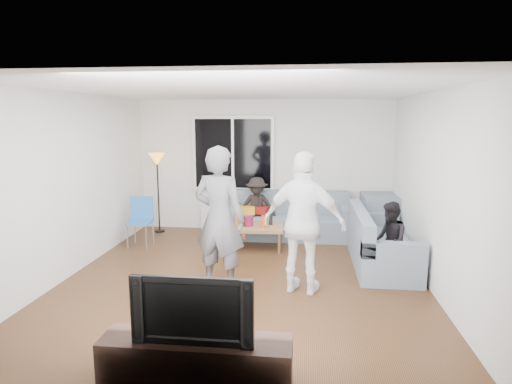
# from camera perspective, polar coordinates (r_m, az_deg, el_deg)

# --- Properties ---
(floor) EXTENTS (5.00, 5.50, 0.04)m
(floor) POSITION_cam_1_polar(r_m,az_deg,el_deg) (6.24, -1.59, -11.58)
(floor) COLOR #56351C
(floor) RESTS_ON ground
(ceiling) EXTENTS (5.00, 5.50, 0.04)m
(ceiling) POSITION_cam_1_polar(r_m,az_deg,el_deg) (5.82, -1.71, 13.41)
(ceiling) COLOR white
(ceiling) RESTS_ON ground
(wall_back) EXTENTS (5.00, 0.04, 2.60)m
(wall_back) POSITION_cam_1_polar(r_m,az_deg,el_deg) (8.61, 1.02, 3.44)
(wall_back) COLOR silver
(wall_back) RESTS_ON ground
(wall_front) EXTENTS (5.00, 0.04, 2.60)m
(wall_front) POSITION_cam_1_polar(r_m,az_deg,el_deg) (3.24, -8.82, -7.44)
(wall_front) COLOR silver
(wall_front) RESTS_ON ground
(wall_left) EXTENTS (0.04, 5.50, 2.60)m
(wall_left) POSITION_cam_1_polar(r_m,az_deg,el_deg) (6.73, -23.41, 0.84)
(wall_left) COLOR silver
(wall_left) RESTS_ON ground
(wall_right) EXTENTS (0.04, 5.50, 2.60)m
(wall_right) POSITION_cam_1_polar(r_m,az_deg,el_deg) (6.06, 22.65, -0.01)
(wall_right) COLOR silver
(wall_right) RESTS_ON ground
(window_frame) EXTENTS (1.62, 0.06, 1.47)m
(window_frame) POSITION_cam_1_polar(r_m,az_deg,el_deg) (8.59, -3.03, 5.08)
(window_frame) COLOR white
(window_frame) RESTS_ON wall_back
(window_glass) EXTENTS (1.50, 0.02, 1.35)m
(window_glass) POSITION_cam_1_polar(r_m,az_deg,el_deg) (8.55, -3.07, 5.06)
(window_glass) COLOR black
(window_glass) RESTS_ON window_frame
(window_mullion) EXTENTS (0.05, 0.03, 1.35)m
(window_mullion) POSITION_cam_1_polar(r_m,az_deg,el_deg) (8.54, -3.08, 5.06)
(window_mullion) COLOR white
(window_mullion) RESTS_ON window_frame
(radiator) EXTENTS (1.30, 0.12, 0.62)m
(radiator) POSITION_cam_1_polar(r_m,az_deg,el_deg) (8.74, -3.00, -3.07)
(radiator) COLOR silver
(radiator) RESTS_ON floor
(potted_plant) EXTENTS (0.20, 0.16, 0.35)m
(potted_plant) POSITION_cam_1_polar(r_m,az_deg,el_deg) (8.54, 0.51, -0.03)
(potted_plant) COLOR #336C2B
(potted_plant) RESTS_ON radiator
(vase) EXTENTS (0.17, 0.17, 0.16)m
(vase) POSITION_cam_1_polar(r_m,az_deg,el_deg) (8.68, -4.72, -0.53)
(vase) COLOR white
(vase) RESTS_ON radiator
(sofa_back_section) EXTENTS (2.30, 0.85, 0.85)m
(sofa_back_section) POSITION_cam_1_polar(r_m,az_deg,el_deg) (8.23, 4.32, -3.07)
(sofa_back_section) COLOR slate
(sofa_back_section) RESTS_ON floor
(sofa_right_section) EXTENTS (2.00, 0.85, 0.85)m
(sofa_right_section) POSITION_cam_1_polar(r_m,az_deg,el_deg) (6.96, 16.26, -5.84)
(sofa_right_section) COLOR slate
(sofa_right_section) RESTS_ON floor
(sofa_corner) EXTENTS (0.85, 0.85, 0.85)m
(sofa_corner) POSITION_cam_1_polar(r_m,az_deg,el_deg) (8.35, 16.65, -3.27)
(sofa_corner) COLOR slate
(sofa_corner) RESTS_ON floor
(cushion_yellow) EXTENTS (0.43, 0.38, 0.14)m
(cushion_yellow) POSITION_cam_1_polar(r_m,az_deg,el_deg) (8.26, -1.52, -2.38)
(cushion_yellow) COLOR gold
(cushion_yellow) RESTS_ON sofa_back_section
(cushion_red) EXTENTS (0.42, 0.37, 0.13)m
(cushion_red) POSITION_cam_1_polar(r_m,az_deg,el_deg) (8.31, 0.43, -2.32)
(cushion_red) COLOR maroon
(cushion_red) RESTS_ON sofa_back_section
(coffee_table) EXTENTS (1.13, 0.65, 0.40)m
(coffee_table) POSITION_cam_1_polar(r_m,az_deg,el_deg) (7.57, -0.60, -5.95)
(coffee_table) COLOR #9E734C
(coffee_table) RESTS_ON floor
(pitcher) EXTENTS (0.17, 0.17, 0.17)m
(pitcher) POSITION_cam_1_polar(r_m,az_deg,el_deg) (7.49, -1.02, -3.86)
(pitcher) COLOR maroon
(pitcher) RESTS_ON coffee_table
(side_chair) EXTENTS (0.45, 0.45, 0.86)m
(side_chair) POSITION_cam_1_polar(r_m,az_deg,el_deg) (7.90, -15.04, -3.89)
(side_chair) COLOR #2A6EB8
(side_chair) RESTS_ON floor
(floor_lamp) EXTENTS (0.32, 0.32, 1.56)m
(floor_lamp) POSITION_cam_1_polar(r_m,az_deg,el_deg) (8.74, -12.75, -0.15)
(floor_lamp) COLOR orange
(floor_lamp) RESTS_ON floor
(player_left) EXTENTS (0.78, 0.61, 1.91)m
(player_left) POSITION_cam_1_polar(r_m,az_deg,el_deg) (5.64, -4.86, -3.56)
(player_left) COLOR #515156
(player_left) RESTS_ON floor
(player_right) EXTENTS (1.16, 0.74, 1.84)m
(player_right) POSITION_cam_1_polar(r_m,az_deg,el_deg) (5.57, 6.34, -4.13)
(player_right) COLOR white
(player_right) RESTS_ON floor
(spectator_right) EXTENTS (0.43, 0.55, 1.10)m
(spectator_right) POSITION_cam_1_polar(r_m,az_deg,el_deg) (6.36, 17.19, -6.18)
(spectator_right) COLOR black
(spectator_right) RESTS_ON floor
(spectator_back) EXTENTS (0.76, 0.48, 1.14)m
(spectator_back) POSITION_cam_1_polar(r_m,az_deg,el_deg) (8.27, 0.09, -1.95)
(spectator_back) COLOR black
(spectator_back) RESTS_ON floor
(tv_console) EXTENTS (1.60, 0.40, 0.44)m
(tv_console) POSITION_cam_1_polar(r_m,az_deg,el_deg) (3.93, -7.86, -21.45)
(tv_console) COLOR #322019
(tv_console) RESTS_ON floor
(television) EXTENTS (1.00, 0.13, 0.58)m
(television) POSITION_cam_1_polar(r_m,az_deg,el_deg) (3.69, -8.05, -14.69)
(television) COLOR black
(television) RESTS_ON tv_console
(bottle_b) EXTENTS (0.08, 0.08, 0.21)m
(bottle_b) POSITION_cam_1_polar(r_m,az_deg,el_deg) (7.41, -1.95, -3.84)
(bottle_b) COLOR #248D19
(bottle_b) RESTS_ON coffee_table
(bottle_a) EXTENTS (0.07, 0.07, 0.23)m
(bottle_a) POSITION_cam_1_polar(r_m,az_deg,el_deg) (7.65, -2.50, -3.34)
(bottle_a) COLOR orange
(bottle_a) RESTS_ON coffee_table
(bottle_d) EXTENTS (0.07, 0.07, 0.21)m
(bottle_d) POSITION_cam_1_polar(r_m,az_deg,el_deg) (7.37, 0.98, -3.93)
(bottle_d) COLOR #F25515
(bottle_d) RESTS_ON coffee_table
(bottle_e) EXTENTS (0.07, 0.07, 0.19)m
(bottle_e) POSITION_cam_1_polar(r_m,az_deg,el_deg) (7.57, 1.94, -3.63)
(bottle_e) COLOR black
(bottle_e) RESTS_ON coffee_table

